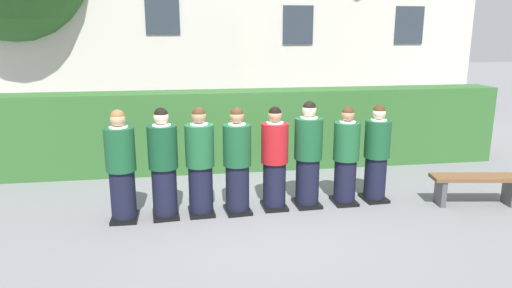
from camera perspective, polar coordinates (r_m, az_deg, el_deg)
The scene contains 12 objects.
ground_plane at distance 7.32m, azimuth 0.00°, elevation -8.01°, with size 60.00×60.00×0.00m, color slate.
student_front_row_0 at distance 6.96m, azimuth -16.18°, elevation -2.91°, with size 0.43×0.47×1.64m.
student_front_row_1 at distance 6.93m, azimuth -11.27°, elevation -2.66°, with size 0.43×0.50×1.65m.
student_front_row_2 at distance 6.96m, azimuth -6.86°, elevation -2.47°, with size 0.43×0.49×1.64m.
student_front_row_3 at distance 6.99m, azimuth -2.31°, elevation -2.38°, with size 0.42×0.50×1.62m.
student_in_red_blazer at distance 7.15m, azimuth 2.29°, elevation -2.06°, with size 0.42×0.51×1.61m.
student_front_row_5 at distance 7.29m, azimuth 6.39°, elevation -1.56°, with size 0.44×0.53×1.67m.
student_front_row_6 at distance 7.49m, azimuth 10.96°, elevation -1.71°, with size 0.41×0.50×1.57m.
student_front_row_7 at distance 7.73m, azimuth 14.55°, elevation -1.39°, with size 0.41×0.47×1.58m.
hedge at distance 9.25m, azimuth -2.19°, elevation 1.73°, with size 10.65×0.70×1.56m.
school_building_main at distance 16.01m, azimuth 10.06°, elevation 16.59°, with size 8.11×3.34×6.89m.
wooden_bench at distance 8.18m, azimuth 25.34°, elevation -4.40°, with size 1.44×0.57×0.48m.
Camera 1 is at (-1.05, -6.71, 2.73)m, focal length 32.64 mm.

